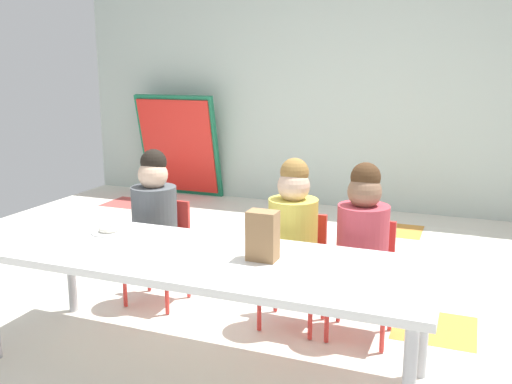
{
  "coord_description": "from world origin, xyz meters",
  "views": [
    {
      "loc": [
        1.03,
        -2.99,
        1.4
      ],
      "look_at": [
        0.08,
        -0.57,
        0.81
      ],
      "focal_mm": 39.85,
      "sensor_mm": 36.0,
      "label": 1
    }
  ],
  "objects_px": {
    "paper_bag_brown": "(263,236)",
    "seated_child_far_right": "(363,235)",
    "seated_child_near_camera": "(155,213)",
    "paper_plate_near_edge": "(109,232)",
    "seated_child_middle_seat": "(294,227)",
    "donut_powdered_on_plate": "(109,228)",
    "folded_activity_table": "(179,146)",
    "craft_table": "(200,263)"
  },
  "relations": [
    {
      "from": "paper_bag_brown",
      "to": "seated_child_far_right",
      "type": "bearing_deg",
      "value": 57.79
    },
    {
      "from": "seated_child_middle_seat",
      "to": "paper_bag_brown",
      "type": "bearing_deg",
      "value": -86.98
    },
    {
      "from": "folded_activity_table",
      "to": "paper_bag_brown",
      "type": "height_order",
      "value": "folded_activity_table"
    },
    {
      "from": "folded_activity_table",
      "to": "paper_plate_near_edge",
      "type": "bearing_deg",
      "value": -67.32
    },
    {
      "from": "seated_child_near_camera",
      "to": "donut_powdered_on_plate",
      "type": "bearing_deg",
      "value": -90.31
    },
    {
      "from": "seated_child_far_right",
      "to": "folded_activity_table",
      "type": "xyz_separation_m",
      "value": [
        -2.46,
        2.54,
        -0.02
      ]
    },
    {
      "from": "seated_child_far_right",
      "to": "folded_activity_table",
      "type": "relative_size",
      "value": 0.84
    },
    {
      "from": "seated_child_near_camera",
      "to": "paper_plate_near_edge",
      "type": "xyz_separation_m",
      "value": [
        -0.0,
        -0.44,
        0.01
      ]
    },
    {
      "from": "craft_table",
      "to": "paper_bag_brown",
      "type": "xyz_separation_m",
      "value": [
        0.29,
        0.04,
        0.15
      ]
    },
    {
      "from": "paper_plate_near_edge",
      "to": "donut_powdered_on_plate",
      "type": "height_order",
      "value": "donut_powdered_on_plate"
    },
    {
      "from": "folded_activity_table",
      "to": "paper_plate_near_edge",
      "type": "distance_m",
      "value": 3.23
    },
    {
      "from": "paper_bag_brown",
      "to": "seated_child_near_camera",
      "type": "bearing_deg",
      "value": 148.21
    },
    {
      "from": "craft_table",
      "to": "folded_activity_table",
      "type": "distance_m",
      "value": 3.61
    },
    {
      "from": "donut_powdered_on_plate",
      "to": "seated_child_middle_seat",
      "type": "bearing_deg",
      "value": 27.71
    },
    {
      "from": "donut_powdered_on_plate",
      "to": "paper_plate_near_edge",
      "type": "bearing_deg",
      "value": 0.0
    },
    {
      "from": "seated_child_middle_seat",
      "to": "seated_child_near_camera",
      "type": "bearing_deg",
      "value": 180.0
    },
    {
      "from": "seated_child_middle_seat",
      "to": "folded_activity_table",
      "type": "bearing_deg",
      "value": 129.41
    },
    {
      "from": "folded_activity_table",
      "to": "paper_plate_near_edge",
      "type": "height_order",
      "value": "folded_activity_table"
    },
    {
      "from": "craft_table",
      "to": "paper_plate_near_edge",
      "type": "distance_m",
      "value": 0.6
    },
    {
      "from": "folded_activity_table",
      "to": "paper_plate_near_edge",
      "type": "relative_size",
      "value": 6.04
    },
    {
      "from": "folded_activity_table",
      "to": "seated_child_near_camera",
      "type": "bearing_deg",
      "value": -63.82
    },
    {
      "from": "folded_activity_table",
      "to": "craft_table",
      "type": "bearing_deg",
      "value": -59.63
    },
    {
      "from": "seated_child_far_right",
      "to": "paper_bag_brown",
      "type": "bearing_deg",
      "value": -122.21
    },
    {
      "from": "donut_powdered_on_plate",
      "to": "folded_activity_table",
      "type": "bearing_deg",
      "value": 112.68
    },
    {
      "from": "seated_child_near_camera",
      "to": "paper_plate_near_edge",
      "type": "bearing_deg",
      "value": -90.31
    },
    {
      "from": "seated_child_near_camera",
      "to": "seated_child_far_right",
      "type": "bearing_deg",
      "value": 0.0
    },
    {
      "from": "paper_plate_near_edge",
      "to": "donut_powdered_on_plate",
      "type": "distance_m",
      "value": 0.02
    },
    {
      "from": "seated_child_middle_seat",
      "to": "donut_powdered_on_plate",
      "type": "xyz_separation_m",
      "value": [
        -0.84,
        -0.44,
        0.03
      ]
    },
    {
      "from": "seated_child_middle_seat",
      "to": "seated_child_far_right",
      "type": "distance_m",
      "value": 0.37
    },
    {
      "from": "seated_child_far_right",
      "to": "paper_plate_near_edge",
      "type": "bearing_deg",
      "value": -159.92
    },
    {
      "from": "paper_bag_brown",
      "to": "donut_powdered_on_plate",
      "type": "xyz_separation_m",
      "value": [
        -0.87,
        0.1,
        -0.09
      ]
    },
    {
      "from": "seated_child_middle_seat",
      "to": "seated_child_far_right",
      "type": "xyz_separation_m",
      "value": [
        0.37,
        0.0,
        0.0
      ]
    },
    {
      "from": "paper_plate_near_edge",
      "to": "seated_child_far_right",
      "type": "bearing_deg",
      "value": 20.08
    },
    {
      "from": "craft_table",
      "to": "folded_activity_table",
      "type": "relative_size",
      "value": 1.93
    },
    {
      "from": "craft_table",
      "to": "seated_child_far_right",
      "type": "height_order",
      "value": "seated_child_far_right"
    },
    {
      "from": "seated_child_middle_seat",
      "to": "folded_activity_table",
      "type": "distance_m",
      "value": 3.29
    },
    {
      "from": "donut_powdered_on_plate",
      "to": "craft_table",
      "type": "bearing_deg",
      "value": -12.94
    },
    {
      "from": "seated_child_far_right",
      "to": "donut_powdered_on_plate",
      "type": "xyz_separation_m",
      "value": [
        -1.21,
        -0.44,
        0.03
      ]
    },
    {
      "from": "craft_table",
      "to": "seated_child_near_camera",
      "type": "relative_size",
      "value": 2.29
    },
    {
      "from": "seated_child_near_camera",
      "to": "seated_child_middle_seat",
      "type": "xyz_separation_m",
      "value": [
        0.84,
        0.0,
        0.0
      ]
    },
    {
      "from": "donut_powdered_on_plate",
      "to": "paper_bag_brown",
      "type": "bearing_deg",
      "value": -6.27
    },
    {
      "from": "seated_child_middle_seat",
      "to": "craft_table",
      "type": "bearing_deg",
      "value": -114.51
    }
  ]
}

